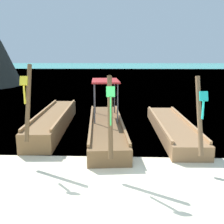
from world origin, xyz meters
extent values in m
plane|color=beige|center=(0.00, 0.00, 0.00)|extent=(120.00, 120.00, 0.00)
plane|color=#2DB29E|center=(0.00, 62.44, 0.00)|extent=(120.00, 120.00, 0.00)
cube|color=brown|center=(-2.41, 5.35, 0.32)|extent=(1.34, 5.85, 0.64)
cube|color=#996C3F|center=(-2.89, 5.33, 0.69)|extent=(0.38, 5.34, 0.10)
cube|color=#996C3F|center=(-1.94, 5.38, 0.69)|extent=(0.38, 5.34, 0.10)
cylinder|color=brown|center=(-2.24, 2.23, 1.66)|extent=(0.17, 0.87, 2.08)
cube|color=yellow|center=(-2.23, 2.00, 2.27)|extent=(0.21, 0.15, 0.25)
cube|color=yellow|center=(-2.23, 1.98, 1.91)|extent=(0.03, 0.08, 0.50)
cube|color=brown|center=(-0.23, 4.59, 0.24)|extent=(1.76, 5.98, 0.49)
cube|color=brown|center=(-0.79, 4.53, 0.54)|extent=(0.59, 5.40, 0.10)
cube|color=brown|center=(0.33, 4.64, 0.54)|extent=(0.59, 5.40, 0.10)
cylinder|color=brown|center=(0.07, 1.47, 1.46)|extent=(0.19, 0.80, 1.98)
cube|color=green|center=(0.09, 1.24, 2.10)|extent=(0.21, 0.15, 0.25)
cube|color=green|center=(0.09, 1.22, 1.64)|extent=(0.04, 0.08, 0.68)
cylinder|color=#4C4C51|center=(-0.64, 4.40, 1.22)|extent=(0.05, 0.05, 1.46)
cylinder|color=#4C4C51|center=(0.21, 4.48, 1.22)|extent=(0.05, 0.05, 1.46)
cylinder|color=#4C4C51|center=(-0.80, 6.16, 1.22)|extent=(0.05, 0.05, 1.46)
cylinder|color=#4C4C51|center=(0.04, 6.24, 1.22)|extent=(0.05, 0.05, 1.46)
cube|color=#AD2323|center=(-0.30, 5.32, 1.98)|extent=(1.21, 2.06, 0.06)
cube|color=olive|center=(2.29, 4.85, 0.23)|extent=(1.29, 5.54, 0.45)
cube|color=#AF7F52|center=(1.74, 4.84, 0.50)|extent=(0.19, 5.08, 0.10)
cube|color=#AF7F52|center=(2.83, 4.87, 0.50)|extent=(0.19, 5.08, 0.10)
cylinder|color=brown|center=(2.35, 1.87, 1.42)|extent=(0.14, 0.86, 1.98)
cube|color=#1ECCBC|center=(2.36, 1.67, 1.94)|extent=(0.20, 0.15, 0.25)
cube|color=#1ECCBC|center=(2.36, 1.65, 1.60)|extent=(0.03, 0.08, 0.45)
cone|color=#32352F|center=(-11.84, 21.20, 2.24)|extent=(3.63, 3.63, 4.48)
camera|label=1|loc=(0.33, -4.46, 2.88)|focal=39.97mm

